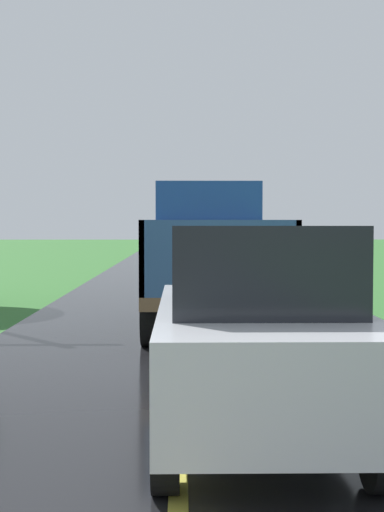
% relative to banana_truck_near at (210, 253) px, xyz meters
% --- Properties ---
extents(banana_truck_near, '(2.38, 5.82, 2.80)m').
position_rel_banana_truck_near_xyz_m(banana_truck_near, '(0.00, 0.00, 0.00)').
color(banana_truck_near, '#2D2D30').
rests_on(banana_truck_near, road_surface).
extents(following_car, '(1.74, 4.10, 1.92)m').
position_rel_banana_truck_near_xyz_m(following_car, '(0.09, -7.36, -0.40)').
color(following_car, '#B7BABF').
rests_on(following_car, road_surface).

